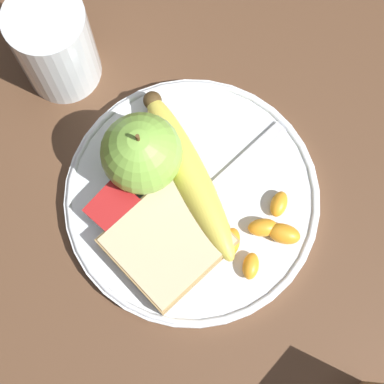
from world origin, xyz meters
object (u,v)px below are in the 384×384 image
juice_glass (55,47)px  apple (141,153)px  banana (188,173)px  bread_slice (167,242)px  fork (205,196)px  plate (192,198)px  jam_packet (113,208)px

juice_glass → apple: bearing=80.0°
apple → banana: size_ratio=0.47×
bread_slice → fork: (-0.06, -0.00, -0.01)m
plate → juice_glass: bearing=-95.0°
plate → apple: apple is taller
plate → fork: 0.01m
juice_glass → bread_slice: bearing=72.0°
bread_slice → jam_packet: bearing=-80.8°
fork → jam_packet: jam_packet is taller
juice_glass → apple: 0.14m
banana → bread_slice: banana is taller
juice_glass → apple: size_ratio=1.25×
juice_glass → apple: juice_glass is taller
apple → banana: (-0.02, 0.04, -0.02)m
banana → apple: bearing=-64.8°
apple → bread_slice: size_ratio=0.81×
jam_packet → bread_slice: bearing=99.2°
juice_glass → jam_packet: juice_glass is taller
plate → jam_packet: 0.08m
juice_glass → jam_packet: size_ratio=2.42×
plate → juice_glass: juice_glass is taller
plate → bread_slice: 0.05m
juice_glass → jam_packet: (0.08, 0.15, -0.03)m
apple → bread_slice: apple is taller
juice_glass → bread_slice: (0.07, 0.21, -0.03)m
jam_packet → plate: bearing=141.7°
fork → bread_slice: bearing=9.1°
plate → fork: bearing=132.5°
banana → fork: (0.00, 0.03, -0.02)m
plate → fork: size_ratio=1.39×
apple → jam_packet: size_ratio=1.94×
juice_glass → bread_slice: juice_glass is taller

